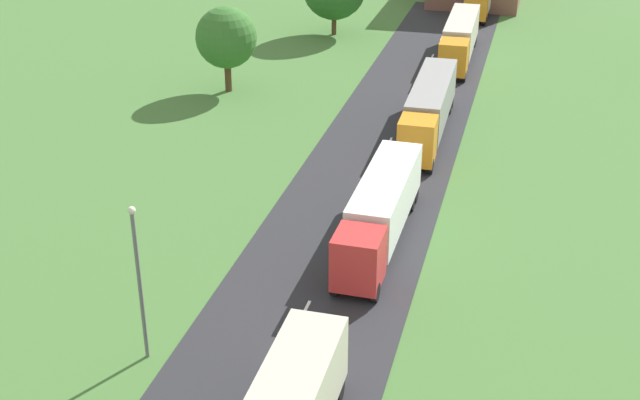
{
  "coord_description": "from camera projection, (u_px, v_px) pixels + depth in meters",
  "views": [
    {
      "loc": [
        9.89,
        -5.09,
        24.03
      ],
      "look_at": [
        -0.96,
        35.57,
        2.98
      ],
      "focal_mm": 47.93,
      "sensor_mm": 36.0,
      "label": 1
    }
  ],
  "objects": [
    {
      "name": "truck_fourth",
      "position": [
        460.0,
        37.0,
        79.02
      ],
      "size": [
        2.75,
        13.92,
        3.66
      ],
      "color": "orange",
      "rests_on": "road"
    },
    {
      "name": "lamppost_second",
      "position": [
        139.0,
        276.0,
        37.36
      ],
      "size": [
        0.36,
        0.36,
        7.75
      ],
      "color": "slate",
      "rests_on": "ground"
    },
    {
      "name": "truck_third",
      "position": [
        429.0,
        107.0,
        62.35
      ],
      "size": [
        2.75,
        14.56,
        3.72
      ],
      "color": "orange",
      "rests_on": "road"
    },
    {
      "name": "truck_second",
      "position": [
        380.0,
        209.0,
        47.9
      ],
      "size": [
        2.61,
        13.12,
        3.59
      ],
      "color": "red",
      "rests_on": "road"
    },
    {
      "name": "tree_lime",
      "position": [
        226.0,
        38.0,
        70.17
      ],
      "size": [
        5.08,
        5.08,
        7.15
      ],
      "color": "#513823",
      "rests_on": "ground"
    },
    {
      "name": "road",
      "position": [
        277.0,
        366.0,
        38.59
      ],
      "size": [
        10.0,
        140.0,
        0.06
      ],
      "primitive_type": "cube",
      "color": "#2B2B30",
      "rests_on": "ground"
    }
  ]
}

